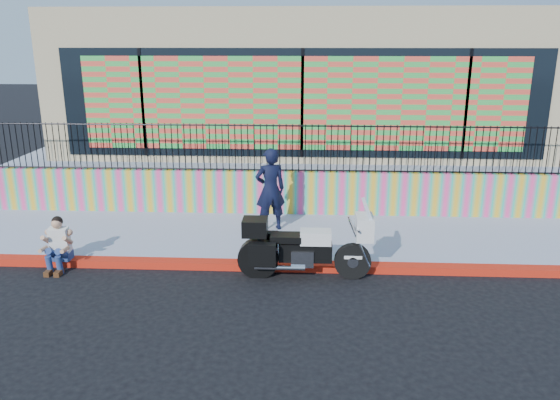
{
  "coord_description": "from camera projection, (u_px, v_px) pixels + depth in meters",
  "views": [
    {
      "loc": [
        0.16,
        -10.15,
        4.48
      ],
      "look_at": [
        -0.43,
        1.2,
        1.11
      ],
      "focal_mm": 35.0,
      "sensor_mm": 36.0,
      "label": 1
    }
  ],
  "objects": [
    {
      "name": "storefront_building",
      "position": [
        304.0,
        77.0,
        17.86
      ],
      "size": [
        14.0,
        8.06,
        4.0
      ],
      "color": "tan",
      "rests_on": "elevated_platform"
    },
    {
      "name": "ground",
      "position": [
        298.0,
        270.0,
        11.0
      ],
      "size": [
        90.0,
        90.0,
        0.0
      ],
      "primitive_type": "plane",
      "color": "black",
      "rests_on": "ground"
    },
    {
      "name": "red_curb",
      "position": [
        298.0,
        266.0,
        10.98
      ],
      "size": [
        16.0,
        0.3,
        0.15
      ],
      "primitive_type": "cube",
      "color": "#AD180C",
      "rests_on": "ground"
    },
    {
      "name": "sidewalk",
      "position": [
        299.0,
        238.0,
        12.56
      ],
      "size": [
        16.0,
        3.0,
        0.15
      ],
      "primitive_type": "cube",
      "color": "#959CB3",
      "rests_on": "ground"
    },
    {
      "name": "police_motorcycle",
      "position": [
        303.0,
        245.0,
        10.48
      ],
      "size": [
        2.54,
        0.84,
        1.58
      ],
      "color": "black",
      "rests_on": "ground"
    },
    {
      "name": "mural_wall",
      "position": [
        301.0,
        193.0,
        13.92
      ],
      "size": [
        16.0,
        0.2,
        1.1
      ],
      "primitive_type": "cube",
      "color": "#F23F89",
      "rests_on": "sidewalk"
    },
    {
      "name": "seated_man",
      "position": [
        57.0,
        249.0,
        10.87
      ],
      "size": [
        0.54,
        0.71,
        1.06
      ],
      "color": "navy",
      "rests_on": "ground"
    },
    {
      "name": "police_officer",
      "position": [
        270.0,
        189.0,
        12.63
      ],
      "size": [
        0.82,
        0.67,
        1.94
      ],
      "primitive_type": "imported",
      "rotation": [
        0.0,
        0.0,
        3.47
      ],
      "color": "black",
      "rests_on": "sidewalk"
    },
    {
      "name": "elevated_platform",
      "position": [
        303.0,
        155.0,
        18.82
      ],
      "size": [
        16.0,
        10.0,
        1.25
      ],
      "primitive_type": "cube",
      "color": "#959CB3",
      "rests_on": "ground"
    },
    {
      "name": "metal_fence",
      "position": [
        301.0,
        148.0,
        13.59
      ],
      "size": [
        15.8,
        0.04,
        1.2
      ],
      "primitive_type": null,
      "color": "black",
      "rests_on": "mural_wall"
    }
  ]
}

